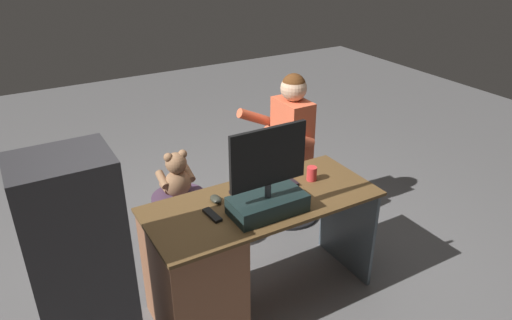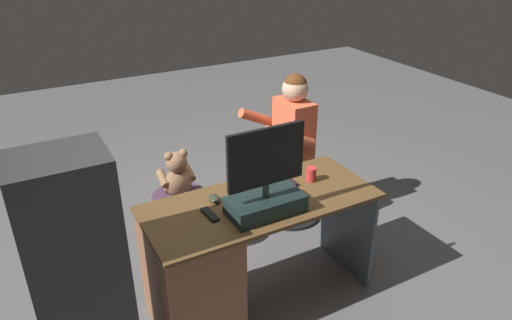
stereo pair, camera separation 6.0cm
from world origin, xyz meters
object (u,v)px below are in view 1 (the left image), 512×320
desk (208,267)px  person (283,138)px  cup (312,174)px  monitor (268,191)px  teddy_bear (177,176)px  visitor_chair (290,188)px  office_chair_teddy (181,219)px  computer_mouse (216,199)px  tv_remote (212,215)px  keyboard (265,188)px

desk → person: person is taller
cup → monitor: bearing=22.6°
teddy_bear → visitor_chair: (-0.95, 0.02, -0.35)m
desk → office_chair_teddy: desk is taller
computer_mouse → teddy_bear: teddy_bear is taller
desk → monitor: (-0.33, 0.12, 0.49)m
cup → visitor_chair: (-0.30, -0.67, -0.52)m
visitor_chair → teddy_bear: bearing=-1.3°
visitor_chair → office_chair_teddy: bearing=-0.5°
tv_remote → keyboard: bearing=-169.9°
monitor → tv_remote: size_ratio=3.43×
tv_remote → person: person is taller
desk → tv_remote: 0.36m
monitor → keyboard: bearing=-117.1°
desk → person: 1.27m
keyboard → tv_remote: 0.42m
desk → keyboard: bearing=-167.3°
tv_remote → teddy_bear: teddy_bear is taller
keyboard → person: size_ratio=0.34×
cup → teddy_bear: (0.65, -0.69, -0.17)m
computer_mouse → office_chair_teddy: computer_mouse is taller
monitor → desk: bearing=-20.5°
monitor → tv_remote: 0.34m
keyboard → cup: (-0.32, 0.04, 0.04)m
tv_remote → visitor_chair: tv_remote is taller
cup → visitor_chair: cup is taller
monitor → keyboard: (-0.12, -0.22, -0.13)m
monitor → keyboard: 0.28m
cup → person: bearing=-108.3°
monitor → visitor_chair: 1.28m
monitor → office_chair_teddy: bearing=-76.1°
monitor → cup: 0.48m
cup → tv_remote: size_ratio=0.60×
keyboard → cup: bearing=172.4°
keyboard → office_chair_teddy: (0.33, -0.64, -0.48)m
desk → keyboard: size_ratio=3.33×
desk → teddy_bear: (-0.12, -0.75, 0.23)m
keyboard → visitor_chair: keyboard is taller
cup → person: size_ratio=0.07×
monitor → person: (-0.66, -0.85, -0.16)m
keyboard → office_chair_teddy: 0.86m
computer_mouse → visitor_chair: bearing=-147.2°
computer_mouse → person: person is taller
desk → cup: size_ratio=15.45×
visitor_chair → tv_remote: bearing=35.6°
office_chair_teddy → teddy_bear: (0.00, -0.01, 0.35)m
cup → desk: bearing=4.3°
keyboard → tv_remote: bearing=15.1°
monitor → person: monitor is taller
cup → office_chair_teddy: size_ratio=0.19×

